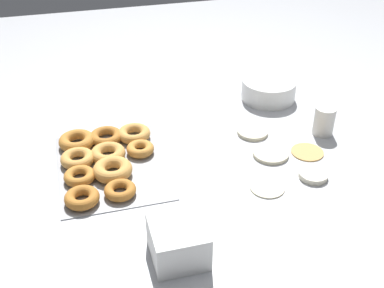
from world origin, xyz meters
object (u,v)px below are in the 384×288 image
at_px(pancake_3, 253,132).
at_px(container_stack, 178,241).
at_px(pancake_1, 313,175).
at_px(pancake_4, 307,152).
at_px(pancake_0, 267,187).
at_px(paper_cup, 324,121).
at_px(donut_tray, 105,159).
at_px(batter_bowl, 269,90).
at_px(pancake_2, 271,154).

distance_m(pancake_3, container_stack, 0.59).
bearing_deg(pancake_1, pancake_4, 160.68).
height_order(pancake_3, pancake_4, pancake_3).
bearing_deg(pancake_0, pancake_3, 166.85).
height_order(pancake_0, paper_cup, paper_cup).
height_order(pancake_4, paper_cup, paper_cup).
xyz_separation_m(pancake_0, donut_tray, (-0.24, -0.42, 0.01)).
bearing_deg(pancake_0, batter_bowl, 157.08).
relative_size(pancake_0, donut_tray, 0.24).
xyz_separation_m(pancake_2, paper_cup, (-0.07, 0.21, 0.04)).
relative_size(pancake_4, batter_bowl, 0.51).
bearing_deg(donut_tray, batter_bowl, 112.29).
bearing_deg(pancake_0, donut_tray, -119.20).
distance_m(pancake_1, donut_tray, 0.61).
distance_m(pancake_0, pancake_1, 0.15).
height_order(container_stack, paper_cup, paper_cup).
bearing_deg(paper_cup, container_stack, -55.54).
height_order(pancake_3, donut_tray, donut_tray).
distance_m(pancake_4, paper_cup, 0.14).
xyz_separation_m(pancake_0, batter_bowl, (-0.49, 0.21, 0.03)).
bearing_deg(batter_bowl, container_stack, -36.97).
height_order(donut_tray, batter_bowl, batter_bowl).
distance_m(donut_tray, paper_cup, 0.71).
bearing_deg(pancake_1, pancake_0, -85.28).
height_order(pancake_0, pancake_2, pancake_2).
bearing_deg(pancake_3, paper_cup, 75.01).
height_order(donut_tray, paper_cup, paper_cup).
bearing_deg(pancake_1, pancake_3, -163.11).
relative_size(pancake_3, paper_cup, 1.05).
relative_size(donut_tray, container_stack, 3.04).
height_order(pancake_0, pancake_4, same).
bearing_deg(pancake_4, container_stack, -57.41).
bearing_deg(batter_bowl, pancake_3, -33.79).
relative_size(pancake_0, batter_bowl, 0.49).
relative_size(pancake_3, pancake_4, 1.01).
relative_size(pancake_0, paper_cup, 1.02).
distance_m(pancake_0, pancake_3, 0.29).
distance_m(donut_tray, container_stack, 0.43).
bearing_deg(pancake_4, pancake_0, -55.28).
bearing_deg(pancake_1, container_stack, -66.55).
bearing_deg(paper_cup, batter_bowl, -164.28).
relative_size(pancake_4, container_stack, 0.76).
bearing_deg(donut_tray, pancake_0, 60.80).
xyz_separation_m(pancake_1, paper_cup, (-0.21, 0.14, 0.04)).
bearing_deg(container_stack, pancake_0, 121.19).
distance_m(pancake_1, paper_cup, 0.25).
relative_size(pancake_1, pancake_2, 0.76).
bearing_deg(pancake_3, container_stack, -38.36).
bearing_deg(pancake_3, pancake_4, 39.39).
bearing_deg(container_stack, donut_tray, -163.67).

